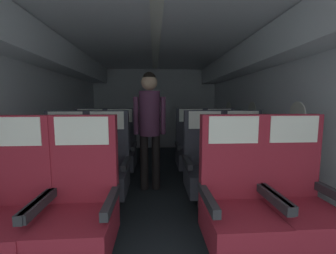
% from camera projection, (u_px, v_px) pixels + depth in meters
% --- Properties ---
extents(ground, '(3.42, 5.94, 0.02)m').
position_uv_depth(ground, '(157.00, 190.00, 2.94)').
color(ground, '#23282D').
extents(fuselage_shell, '(3.30, 5.59, 2.10)m').
position_uv_depth(fuselage_shell, '(156.00, 79.00, 3.00)').
color(fuselage_shell, silver).
rests_on(fuselage_shell, ground).
extents(seat_a_left_window, '(0.49, 0.51, 1.11)m').
position_uv_depth(seat_a_left_window, '(10.00, 212.00, 1.42)').
color(seat_a_left_window, '#38383D').
rests_on(seat_a_left_window, ground).
extents(seat_a_left_aisle, '(0.49, 0.51, 1.11)m').
position_uv_depth(seat_a_left_aisle, '(81.00, 209.00, 1.46)').
color(seat_a_left_aisle, '#38383D').
rests_on(seat_a_left_aisle, ground).
extents(seat_a_right_aisle, '(0.49, 0.51, 1.11)m').
position_uv_depth(seat_a_right_aisle, '(298.00, 203.00, 1.55)').
color(seat_a_right_aisle, '#38383D').
rests_on(seat_a_right_aisle, ground).
extents(seat_a_right_window, '(0.49, 0.51, 1.11)m').
position_uv_depth(seat_a_right_window, '(236.00, 205.00, 1.51)').
color(seat_a_right_window, '#38383D').
rests_on(seat_a_right_window, ground).
extents(seat_b_left_window, '(0.49, 0.51, 1.11)m').
position_uv_depth(seat_b_left_window, '(65.00, 170.00, 2.30)').
color(seat_b_left_window, '#38383D').
rests_on(seat_b_left_window, ground).
extents(seat_b_left_aisle, '(0.49, 0.51, 1.11)m').
position_uv_depth(seat_b_left_aisle, '(107.00, 169.00, 2.34)').
color(seat_b_left_aisle, '#38383D').
rests_on(seat_b_left_aisle, ground).
extents(seat_b_right_aisle, '(0.49, 0.51, 1.11)m').
position_uv_depth(seat_b_right_aisle, '(244.00, 166.00, 2.45)').
color(seat_b_right_aisle, '#38383D').
rests_on(seat_b_right_aisle, ground).
extents(seat_b_right_window, '(0.49, 0.51, 1.11)m').
position_uv_depth(seat_b_right_window, '(206.00, 167.00, 2.39)').
color(seat_b_right_window, '#38383D').
rests_on(seat_b_right_window, ground).
extents(seat_c_left_window, '(0.49, 0.51, 1.11)m').
position_uv_depth(seat_c_left_window, '(90.00, 151.00, 3.19)').
color(seat_c_left_window, '#38383D').
rests_on(seat_c_left_window, ground).
extents(seat_c_left_aisle, '(0.49, 0.51, 1.11)m').
position_uv_depth(seat_c_left_aisle, '(120.00, 151.00, 3.21)').
color(seat_c_left_aisle, '#38383D').
rests_on(seat_c_left_aisle, ground).
extents(seat_c_right_aisle, '(0.49, 0.51, 1.11)m').
position_uv_depth(seat_c_right_aisle, '(220.00, 149.00, 3.32)').
color(seat_c_right_aisle, '#38383D').
rests_on(seat_c_right_aisle, ground).
extents(seat_c_right_window, '(0.49, 0.51, 1.11)m').
position_uv_depth(seat_c_right_window, '(192.00, 150.00, 3.29)').
color(seat_c_right_window, '#38383D').
rests_on(seat_c_right_window, ground).
extents(flight_attendant, '(0.43, 0.28, 1.60)m').
position_uv_depth(flight_attendant, '(150.00, 118.00, 2.86)').
color(flight_attendant, black).
rests_on(flight_attendant, ground).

